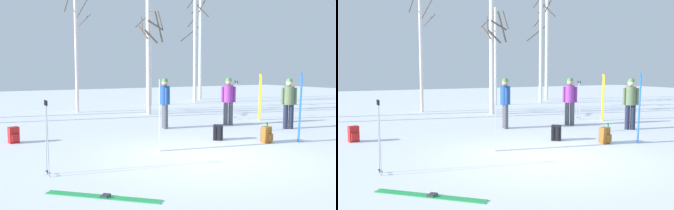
{
  "view_description": "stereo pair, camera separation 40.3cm",
  "coord_description": "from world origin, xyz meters",
  "views": [
    {
      "loc": [
        -4.89,
        -6.96,
        2.0
      ],
      "look_at": [
        0.13,
        2.23,
        1.0
      ],
      "focal_mm": 39.89,
      "sensor_mm": 36.0,
      "label": 1
    },
    {
      "loc": [
        -4.53,
        -7.15,
        2.0
      ],
      "look_at": [
        0.13,
        2.23,
        1.0
      ],
      "focal_mm": 39.89,
      "sensor_mm": 36.0,
      "label": 2
    }
  ],
  "objects": [
    {
      "name": "ski_pair_planted_0",
      "position": [
        5.32,
        4.16,
        0.91
      ],
      "size": [
        0.03,
        0.19,
        1.82
      ],
      "color": "yellow",
      "rests_on": "ground_plane"
    },
    {
      "name": "ski_poles_1",
      "position": [
        4.69,
        4.86,
        0.82
      ],
      "size": [
        0.07,
        0.25,
        1.55
      ],
      "color": "#B2B2BC",
      "rests_on": "ground_plane"
    },
    {
      "name": "ski_pair_planted_2",
      "position": [
        3.11,
        0.17,
        0.95
      ],
      "size": [
        0.15,
        0.23,
        1.92
      ],
      "color": "blue",
      "rests_on": "ground_plane"
    },
    {
      "name": "birch_tree_2",
      "position": [
        -0.28,
        10.29,
        3.69
      ],
      "size": [
        1.35,
        1.34,
        7.12
      ],
      "color": "silver",
      "rests_on": "ground_plane"
    },
    {
      "name": "birch_tree_3",
      "position": [
        2.32,
        7.99,
        2.99
      ],
      "size": [
        1.52,
        1.04,
        5.91
      ],
      "color": "silver",
      "rests_on": "ground_plane"
    },
    {
      "name": "person_1",
      "position": [
        3.43,
        3.73,
        0.98
      ],
      "size": [
        0.45,
        0.34,
        1.72
      ],
      "color": "#4C4C56",
      "rests_on": "ground_plane"
    },
    {
      "name": "birch_tree_6",
      "position": [
        8.92,
        13.85,
        3.96
      ],
      "size": [
        1.29,
        1.25,
        7.63
      ],
      "color": "silver",
      "rests_on": "ground_plane"
    },
    {
      "name": "ski_poles_0",
      "position": [
        -3.58,
        0.17,
        0.76
      ],
      "size": [
        0.07,
        0.25,
        1.43
      ],
      "color": "#B2B2BC",
      "rests_on": "ground_plane"
    },
    {
      "name": "water_bottle_0",
      "position": [
        3.76,
        2.1,
        0.12
      ],
      "size": [
        0.08,
        0.08,
        0.26
      ],
      "color": "green",
      "rests_on": "ground_plane"
    },
    {
      "name": "person_0",
      "position": [
        4.67,
        2.05,
        0.98
      ],
      "size": [
        0.46,
        0.34,
        1.72
      ],
      "color": "#1E2338",
      "rests_on": "ground_plane"
    },
    {
      "name": "backpack_0",
      "position": [
        1.37,
        1.53,
        0.21
      ],
      "size": [
        0.34,
        0.35,
        0.44
      ],
      "color": "black",
      "rests_on": "ground_plane"
    },
    {
      "name": "backpack_2",
      "position": [
        2.32,
        0.6,
        0.21
      ],
      "size": [
        0.31,
        0.33,
        0.44
      ],
      "color": "#99591E",
      "rests_on": "ground_plane"
    },
    {
      "name": "birch_tree_5",
      "position": [
        7.48,
        12.28,
        3.42
      ],
      "size": [
        1.32,
        1.29,
        6.71
      ],
      "color": "silver",
      "rests_on": "ground_plane"
    },
    {
      "name": "backpack_1",
      "position": [
        -3.77,
        3.87,
        0.21
      ],
      "size": [
        0.3,
        0.32,
        0.44
      ],
      "color": "red",
      "rests_on": "ground_plane"
    },
    {
      "name": "ski_pair_planted_1",
      "position": [
        -0.76,
        1.04,
        0.88
      ],
      "size": [
        0.09,
        0.18,
        1.76
      ],
      "color": "white",
      "rests_on": "ground_plane"
    },
    {
      "name": "ground_plane",
      "position": [
        0.0,
        0.0,
        0.0
      ],
      "size": [
        60.0,
        60.0,
        0.0
      ],
      "primitive_type": "plane",
      "color": "white"
    },
    {
      "name": "ski_pair_lying_0",
      "position": [
        -3.06,
        -1.48,
        0.01
      ],
      "size": [
        1.52,
        1.43,
        0.05
      ],
      "color": "green",
      "rests_on": "ground_plane"
    },
    {
      "name": "person_2",
      "position": [
        1.05,
        4.12,
        0.98
      ],
      "size": [
        0.34,
        0.51,
        1.72
      ],
      "color": "#4C4C56",
      "rests_on": "ground_plane"
    },
    {
      "name": "birch_tree_4",
      "position": [
        4.3,
        11.95,
        2.88
      ],
      "size": [
        1.57,
        1.58,
        5.42
      ],
      "color": "silver",
      "rests_on": "ground_plane"
    }
  ]
}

